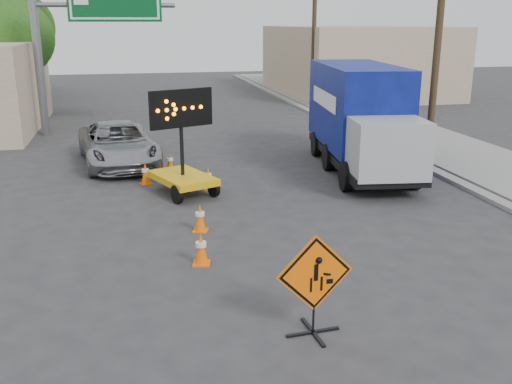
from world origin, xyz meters
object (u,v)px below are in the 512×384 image
object	(u,v)px
construction_sign	(315,283)
box_truck	(360,124)
arrow_board	(183,171)
pickup_truck	(118,144)

from	to	relation	value
construction_sign	box_truck	xyz separation A→B (m)	(4.86, 10.00, 0.68)
arrow_board	pickup_truck	size ratio (longest dim) A/B	0.58
pickup_truck	box_truck	distance (m)	8.49
arrow_board	box_truck	xyz separation A→B (m)	(6.16, 1.60, 0.91)
arrow_board	box_truck	world-z (taller)	box_truck
construction_sign	box_truck	bearing A→B (deg)	59.57
pickup_truck	box_truck	xyz separation A→B (m)	(8.04, -2.59, 0.86)
construction_sign	arrow_board	bearing A→B (deg)	94.28
construction_sign	arrow_board	distance (m)	8.50
arrow_board	box_truck	size ratio (longest dim) A/B	0.40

